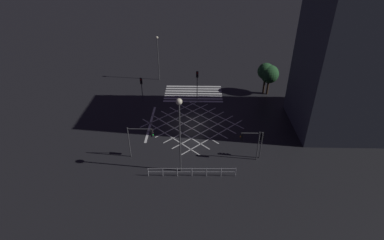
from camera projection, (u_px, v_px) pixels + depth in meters
name	position (u px, v px, depth m)	size (l,w,h in m)	color
ground_plane	(192.00, 124.00, 39.83)	(200.00, 200.00, 0.00)	black
road_markings	(191.00, 104.00, 44.53)	(13.65, 18.95, 0.01)	silver
traffic_light_nw_cross	(262.00, 140.00, 32.44)	(0.36, 0.39, 3.36)	#424244
traffic_light_nw_main	(249.00, 140.00, 31.99)	(2.12, 0.36, 3.65)	#424244
traffic_light_median_south	(197.00, 80.00, 44.43)	(0.36, 0.39, 4.51)	#424244
traffic_light_ne_main	(142.00, 136.00, 32.31)	(2.84, 0.36, 3.86)	#424244
traffic_light_se_cross	(141.00, 84.00, 44.35)	(0.36, 0.39, 3.66)	#424244
street_lamp_east	(158.00, 52.00, 49.93)	(0.44, 0.44, 7.58)	#424244
street_lamp_west	(179.00, 117.00, 28.31)	(0.63, 0.63, 8.55)	#424244
street_tree_near	(270.00, 74.00, 45.82)	(2.81, 2.81, 4.79)	#38281C
street_tree_far	(266.00, 72.00, 46.02)	(2.58, 2.58, 4.96)	#38281C
pedestrian_railing	(192.00, 171.00, 30.64)	(9.06, 0.26, 1.05)	#B7B7BC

